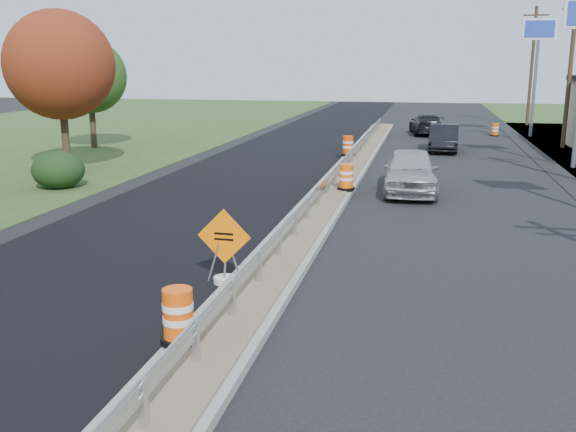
% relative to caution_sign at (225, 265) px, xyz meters
% --- Properties ---
extents(ground, '(140.00, 140.00, 0.00)m').
position_rel_caution_sign_xyz_m(ground, '(0.90, 3.66, -0.45)').
color(ground, black).
rests_on(ground, ground).
extents(milled_overlay, '(7.20, 120.00, 0.01)m').
position_rel_caution_sign_xyz_m(milled_overlay, '(-3.50, 13.66, -0.44)').
color(milled_overlay, black).
rests_on(milled_overlay, ground).
extents(median, '(1.60, 55.00, 0.23)m').
position_rel_caution_sign_xyz_m(median, '(0.90, 11.66, -0.33)').
color(median, gray).
rests_on(median, ground).
extents(guardrail, '(0.10, 46.15, 0.72)m').
position_rel_caution_sign_xyz_m(guardrail, '(0.90, 12.66, 0.28)').
color(guardrail, silver).
rests_on(guardrail, median).
extents(pylon_sign_north, '(2.20, 0.30, 7.90)m').
position_rel_caution_sign_xyz_m(pylon_sign_north, '(11.40, 33.66, 6.03)').
color(pylon_sign_north, slate).
rests_on(pylon_sign_north, ground).
extents(utility_pole_nmid, '(1.90, 0.26, 9.40)m').
position_rel_caution_sign_xyz_m(utility_pole_nmid, '(12.40, 27.66, 4.49)').
color(utility_pole_nmid, '#473523').
rests_on(utility_pole_nmid, ground).
extents(utility_pole_north, '(1.90, 0.26, 9.40)m').
position_rel_caution_sign_xyz_m(utility_pole_north, '(12.40, 42.66, 4.49)').
color(utility_pole_north, '#473523').
rests_on(utility_pole_north, ground).
extents(hedge_north, '(2.09, 2.09, 1.52)m').
position_rel_caution_sign_xyz_m(hedge_north, '(-10.10, 9.66, 0.31)').
color(hedge_north, black).
rests_on(hedge_north, ground).
extents(tree_near_red, '(4.95, 4.95, 7.35)m').
position_rel_caution_sign_xyz_m(tree_near_red, '(-12.10, 13.66, 4.42)').
color(tree_near_red, '#473523').
rests_on(tree_near_red, ground).
extents(tree_near_back, '(4.29, 4.29, 6.37)m').
position_rel_caution_sign_xyz_m(tree_near_back, '(-15.10, 21.66, 3.77)').
color(tree_near_back, '#473523').
rests_on(tree_near_back, ground).
extents(caution_sign, '(1.27, 0.53, 1.75)m').
position_rel_caution_sign_xyz_m(caution_sign, '(0.00, 0.00, 0.00)').
color(caution_sign, white).
rests_on(caution_sign, ground).
extents(barrel_median_near, '(0.65, 0.65, 0.96)m').
position_rel_caution_sign_xyz_m(barrel_median_near, '(0.35, -3.70, 0.24)').
color(barrel_median_near, black).
rests_on(barrel_median_near, median).
extents(barrel_median_mid, '(0.67, 0.67, 0.98)m').
position_rel_caution_sign_xyz_m(barrel_median_mid, '(1.45, 10.69, 0.25)').
color(barrel_median_mid, black).
rests_on(barrel_median_mid, median).
extents(barrel_median_far, '(0.69, 0.69, 1.01)m').
position_rel_caution_sign_xyz_m(barrel_median_far, '(0.35, 20.19, 0.27)').
color(barrel_median_far, black).
rests_on(barrel_median_far, median).
extents(barrel_shoulder_far, '(0.60, 0.60, 0.88)m').
position_rel_caution_sign_xyz_m(barrel_shoulder_far, '(9.04, 33.68, -0.02)').
color(barrel_shoulder_far, black).
rests_on(barrel_shoulder_far, ground).
extents(car_silver, '(2.25, 5.11, 1.71)m').
position_rel_caution_sign_xyz_m(car_silver, '(3.83, 11.77, 0.41)').
color(car_silver, silver).
rests_on(car_silver, ground).
extents(car_dark_mid, '(1.75, 4.63, 1.51)m').
position_rel_caution_sign_xyz_m(car_dark_mid, '(5.36, 24.80, 0.31)').
color(car_dark_mid, black).
rests_on(car_dark_mid, ground).
extents(car_dark_far, '(2.64, 5.28, 1.47)m').
position_rel_caution_sign_xyz_m(car_dark_far, '(4.30, 33.79, 0.29)').
color(car_dark_far, black).
rests_on(car_dark_far, ground).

